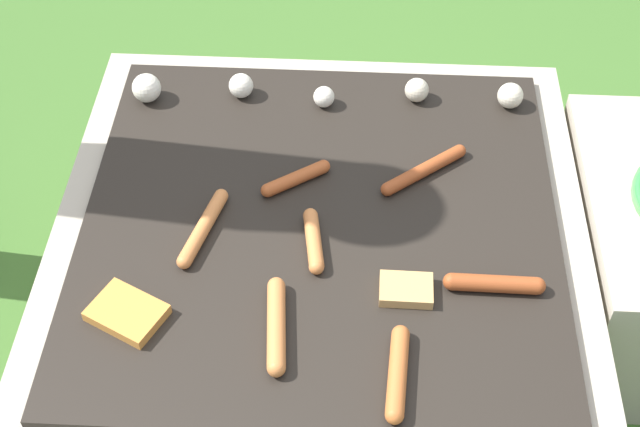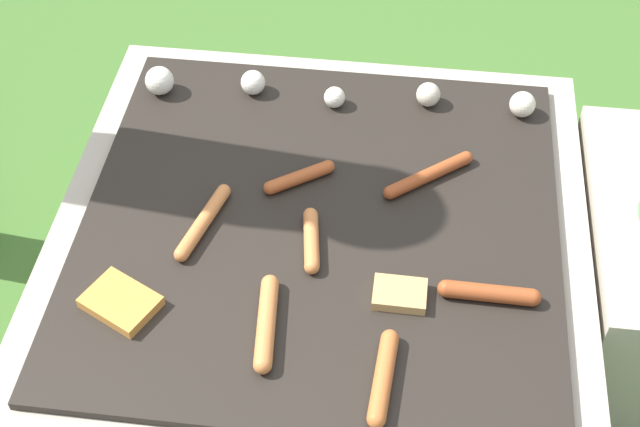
% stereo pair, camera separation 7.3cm
% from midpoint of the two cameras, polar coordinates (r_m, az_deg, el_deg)
% --- Properties ---
extents(ground_plane, '(14.00, 14.00, 0.00)m').
position_cam_midpoint_polar(ground_plane, '(1.92, 1.10, -7.91)').
color(ground_plane, '#3D6628').
extents(grill, '(0.98, 0.98, 0.37)m').
position_cam_midpoint_polar(grill, '(1.77, 1.19, -4.55)').
color(grill, '#A89E8C').
rests_on(grill, ground_plane).
extents(sausage_back_center, '(0.05, 0.15, 0.03)m').
position_cam_midpoint_polar(sausage_back_center, '(1.58, 0.77, -1.74)').
color(sausage_back_center, '#C6753D').
rests_on(sausage_back_center, grill).
extents(sausage_back_right, '(0.13, 0.09, 0.03)m').
position_cam_midpoint_polar(sausage_back_right, '(1.68, -0.07, 2.31)').
color(sausage_back_right, '#A34C23').
rests_on(sausage_back_right, grill).
extents(sausage_mid_right, '(0.17, 0.03, 0.03)m').
position_cam_midpoint_polar(sausage_mid_right, '(1.54, 12.12, -5.03)').
color(sausage_mid_right, '#93421E').
rests_on(sausage_mid_right, grill).
extents(sausage_front_right, '(0.17, 0.14, 0.03)m').
position_cam_midpoint_polar(sausage_front_right, '(1.70, 8.20, 2.43)').
color(sausage_front_right, '#93421E').
rests_on(sausage_front_right, grill).
extents(sausage_front_center, '(0.04, 0.19, 0.03)m').
position_cam_midpoint_polar(sausage_front_center, '(1.47, -2.01, -7.04)').
color(sausage_front_center, '#C6753D').
rests_on(sausage_front_center, grill).
extents(sausage_front_left, '(0.07, 0.19, 0.03)m').
position_cam_midpoint_polar(sausage_front_left, '(1.61, -6.20, -0.56)').
color(sausage_front_left, '#C6753D').
rests_on(sausage_front_left, grill).
extents(sausage_mid_left, '(0.04, 0.18, 0.03)m').
position_cam_midpoint_polar(sausage_mid_left, '(1.42, 5.58, -10.44)').
color(sausage_mid_left, '#B7602D').
rests_on(sausage_mid_left, grill).
extents(bread_slice_left, '(0.09, 0.07, 0.02)m').
position_cam_midpoint_polar(bread_slice_left, '(1.52, 6.51, -5.19)').
color(bread_slice_left, tan).
rests_on(bread_slice_left, grill).
extents(bread_slice_center, '(0.15, 0.13, 0.02)m').
position_cam_midpoint_polar(bread_slice_center, '(1.53, -11.29, -5.61)').
color(bread_slice_center, '#D18438').
rests_on(bread_slice_center, grill).
extents(mushroom_row, '(0.80, 0.08, 0.06)m').
position_cam_midpoint_polar(mushroom_row, '(1.85, 1.16, 7.87)').
color(mushroom_row, silver).
rests_on(mushroom_row, grill).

